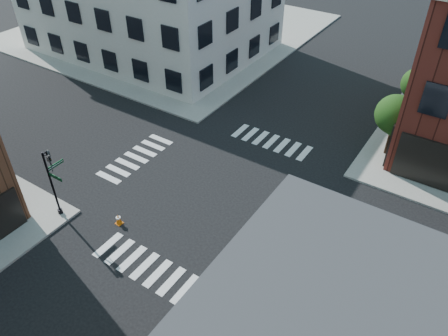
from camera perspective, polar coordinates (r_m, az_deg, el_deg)
ground at (r=27.75m, az=-0.73°, el=-3.35°), size 120.00×120.00×0.00m
sidewalk_nw at (r=53.58m, az=-7.11°, el=17.65°), size 30.00×30.00×0.15m
tree_near at (r=31.42m, az=21.51°, el=6.26°), size 2.69×2.69×4.49m
tree_far at (r=36.87m, az=23.97°, el=9.78°), size 2.43×2.43×4.07m
signal_pole at (r=26.31m, az=-21.50°, el=-1.10°), size 1.29×1.24×4.60m
box_truck at (r=22.26m, az=23.49°, el=-13.32°), size 8.69×2.93×3.89m
traffic_cone at (r=26.28m, az=-13.61°, el=-6.52°), size 0.42×0.42×0.72m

